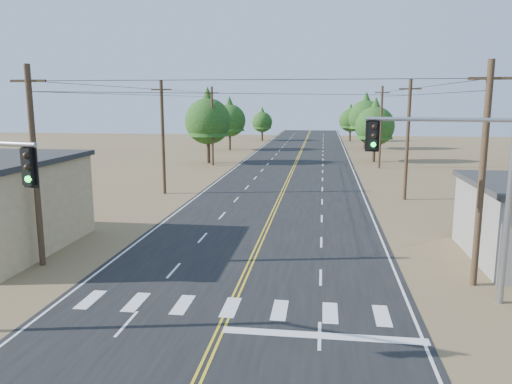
# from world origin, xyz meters

# --- Properties ---
(road) EXTENTS (15.00, 200.00, 0.02)m
(road) POSITION_xyz_m (0.00, 30.00, 0.01)
(road) COLOR black
(road) RESTS_ON ground
(utility_pole_left_near) EXTENTS (1.80, 0.30, 10.00)m
(utility_pole_left_near) POSITION_xyz_m (-10.50, 12.00, 5.12)
(utility_pole_left_near) COLOR #4C3826
(utility_pole_left_near) RESTS_ON ground
(utility_pole_left_mid) EXTENTS (1.80, 0.30, 10.00)m
(utility_pole_left_mid) POSITION_xyz_m (-10.50, 32.00, 5.12)
(utility_pole_left_mid) COLOR #4C3826
(utility_pole_left_mid) RESTS_ON ground
(utility_pole_left_far) EXTENTS (1.80, 0.30, 10.00)m
(utility_pole_left_far) POSITION_xyz_m (-10.50, 52.00, 5.12)
(utility_pole_left_far) COLOR #4C3826
(utility_pole_left_far) RESTS_ON ground
(utility_pole_right_near) EXTENTS (1.80, 0.30, 10.00)m
(utility_pole_right_near) POSITION_xyz_m (10.50, 12.00, 5.12)
(utility_pole_right_near) COLOR #4C3826
(utility_pole_right_near) RESTS_ON ground
(utility_pole_right_mid) EXTENTS (1.80, 0.30, 10.00)m
(utility_pole_right_mid) POSITION_xyz_m (10.50, 32.00, 5.12)
(utility_pole_right_mid) COLOR #4C3826
(utility_pole_right_mid) RESTS_ON ground
(utility_pole_right_far) EXTENTS (1.80, 0.30, 10.00)m
(utility_pole_right_far) POSITION_xyz_m (10.50, 52.00, 5.12)
(utility_pole_right_far) COLOR #4C3826
(utility_pole_right_far) RESTS_ON ground
(signal_mast_right) EXTENTS (5.83, 1.08, 7.73)m
(signal_mast_right) POSITION_xyz_m (9.37, 10.23, 5.19)
(signal_mast_right) COLOR gray
(signal_mast_right) RESTS_ON ground
(tree_left_near) EXTENTS (6.05, 6.05, 10.08)m
(tree_left_near) POSITION_xyz_m (-11.55, 54.12, 6.16)
(tree_left_near) COLOR #3F2D1E
(tree_left_near) RESTS_ON ground
(tree_left_mid) EXTENTS (5.39, 5.39, 8.98)m
(tree_left_mid) POSITION_xyz_m (-12.04, 72.16, 5.49)
(tree_left_mid) COLOR #3F2D1E
(tree_left_mid) RESTS_ON ground
(tree_left_far) EXTENTS (4.19, 4.19, 6.98)m
(tree_left_far) POSITION_xyz_m (-9.02, 92.42, 4.27)
(tree_left_far) COLOR #3F2D1E
(tree_left_far) RESTS_ON ground
(tree_right_near) EXTENTS (5.27, 5.27, 8.79)m
(tree_right_near) POSITION_xyz_m (10.45, 58.55, 5.37)
(tree_right_near) COLOR #3F2D1E
(tree_right_near) RESTS_ON ground
(tree_right_mid) EXTENTS (5.86, 5.86, 9.77)m
(tree_right_mid) POSITION_xyz_m (10.69, 77.06, 5.98)
(tree_right_mid) COLOR #3F2D1E
(tree_right_mid) RESTS_ON ground
(tree_right_far) EXTENTS (4.60, 4.60, 7.67)m
(tree_right_far) POSITION_xyz_m (9.00, 93.46, 4.69)
(tree_right_far) COLOR #3F2D1E
(tree_right_far) RESTS_ON ground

